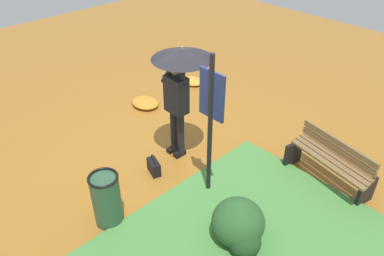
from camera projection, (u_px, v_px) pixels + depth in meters
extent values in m
plane|color=#9E6623|center=(174.00, 159.00, 6.60)|extent=(18.00, 18.00, 0.00)
cylinder|color=black|center=(174.00, 130.00, 6.57)|extent=(0.12, 0.12, 0.86)
cylinder|color=black|center=(181.00, 135.00, 6.46)|extent=(0.12, 0.12, 0.86)
cube|color=black|center=(173.00, 149.00, 6.76)|extent=(0.11, 0.22, 0.08)
cube|color=black|center=(180.00, 154.00, 6.66)|extent=(0.11, 0.22, 0.08)
cube|color=#232328|center=(176.00, 95.00, 6.10)|extent=(0.38, 0.24, 0.64)
sphere|color=#8C664C|center=(176.00, 69.00, 5.84)|extent=(0.20, 0.20, 0.20)
ellipsoid|color=black|center=(176.00, 67.00, 5.82)|extent=(0.20, 0.20, 0.15)
cylinder|color=#232328|center=(166.00, 79.00, 6.09)|extent=(0.18, 0.13, 0.18)
cylinder|color=#232328|center=(167.00, 75.00, 6.01)|extent=(0.24, 0.11, 0.33)
cube|color=black|center=(171.00, 68.00, 5.89)|extent=(0.07, 0.02, 0.14)
cylinder|color=#232328|center=(183.00, 85.00, 5.87)|extent=(0.11, 0.10, 0.09)
cylinder|color=#232328|center=(183.00, 79.00, 5.83)|extent=(0.10, 0.09, 0.23)
cylinder|color=#A5A5AD|center=(182.00, 60.00, 5.66)|extent=(0.02, 0.02, 0.41)
cone|color=black|center=(182.00, 54.00, 5.61)|extent=(0.96, 0.96, 0.16)
sphere|color=#A5A5AD|center=(182.00, 47.00, 5.55)|extent=(0.02, 0.02, 0.02)
cylinder|color=black|center=(210.00, 130.00, 5.31)|extent=(0.07, 0.07, 2.30)
cube|color=navy|center=(212.00, 95.00, 5.01)|extent=(0.44, 0.04, 0.70)
cube|color=red|center=(213.00, 95.00, 5.02)|extent=(0.38, 0.01, 0.64)
cube|color=black|center=(154.00, 167.00, 6.22)|extent=(0.33, 0.22, 0.24)
torus|color=black|center=(153.00, 159.00, 6.13)|extent=(0.18, 0.07, 0.18)
cube|color=black|center=(293.00, 154.00, 6.36)|extent=(0.13, 0.36, 0.44)
cube|color=black|center=(366.00, 192.00, 5.59)|extent=(0.13, 0.36, 0.44)
cube|color=brown|center=(326.00, 163.00, 5.77)|extent=(1.39, 0.38, 0.04)
cube|color=brown|center=(330.00, 160.00, 5.84)|extent=(1.39, 0.38, 0.04)
cube|color=brown|center=(334.00, 157.00, 5.91)|extent=(1.39, 0.38, 0.04)
cube|color=brown|center=(337.00, 150.00, 5.88)|extent=(1.38, 0.32, 0.10)
cube|color=brown|center=(339.00, 143.00, 5.80)|extent=(1.38, 0.32, 0.10)
cylinder|color=#2D5138|center=(107.00, 200.00, 5.20)|extent=(0.40, 0.40, 0.80)
torus|color=black|center=(103.00, 178.00, 4.97)|extent=(0.42, 0.42, 0.04)
ellipsoid|color=#285628|center=(238.00, 222.00, 4.97)|extent=(0.71, 0.71, 0.64)
ellipsoid|color=#1E421E|center=(245.00, 241.00, 4.84)|extent=(0.43, 0.43, 0.43)
ellipsoid|color=#C68428|center=(145.00, 103.00, 8.09)|extent=(0.65, 0.52, 0.14)
ellipsoid|color=gold|center=(192.00, 81.00, 8.96)|extent=(0.53, 0.43, 0.12)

